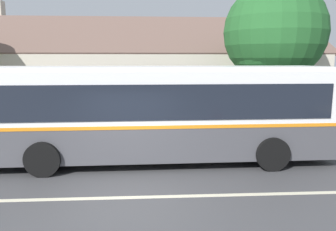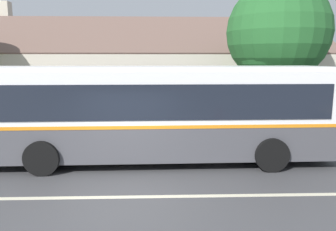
{
  "view_description": "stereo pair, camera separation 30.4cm",
  "coord_description": "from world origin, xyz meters",
  "views": [
    {
      "loc": [
        0.52,
        -7.37,
        3.23
      ],
      "look_at": [
        1.18,
        3.62,
        1.35
      ],
      "focal_mm": 35.0,
      "sensor_mm": 36.0,
      "label": 1
    },
    {
      "loc": [
        0.82,
        -7.38,
        3.23
      ],
      "look_at": [
        1.18,
        3.62,
        1.35
      ],
      "focal_mm": 35.0,
      "sensor_mm": 36.0,
      "label": 2
    }
  ],
  "objects": [
    {
      "name": "ground_plane",
      "position": [
        0.0,
        0.0,
        0.0
      ],
      "size": [
        300.0,
        300.0,
        0.0
      ],
      "primitive_type": "plane",
      "color": "#424244"
    },
    {
      "name": "lane_divider_stripe",
      "position": [
        0.0,
        0.0,
        0.0
      ],
      "size": [
        60.0,
        0.16,
        0.01
      ],
      "primitive_type": "cube",
      "color": "beige",
      "rests_on": "ground"
    },
    {
      "name": "bus_stop_sign",
      "position": [
        7.62,
        4.99,
        1.64
      ],
      "size": [
        0.36,
        0.07,
        2.4
      ],
      "color": "gray",
      "rests_on": "sidewalk_far"
    },
    {
      "name": "community_building",
      "position": [
        -2.25,
        14.01,
        1.9
      ],
      "size": [
        25.31,
        9.88,
        6.94
      ],
      "color": "beige",
      "rests_on": "ground"
    },
    {
      "name": "transit_bus",
      "position": [
        0.65,
        2.9,
        1.63
      ],
      "size": [
        11.37,
        2.9,
        3.03
      ],
      "color": "#47474C",
      "rests_on": "ground"
    },
    {
      "name": "bench_by_building",
      "position": [
        -5.02,
        5.99,
        0.58
      ],
      "size": [
        1.85,
        0.51,
        0.94
      ],
      "color": "brown",
      "rests_on": "sidewalk_far"
    },
    {
      "name": "bench_down_street",
      "position": [
        -0.9,
        5.5,
        0.56
      ],
      "size": [
        1.58,
        0.51,
        0.94
      ],
      "color": "brown",
      "rests_on": "sidewalk_far"
    },
    {
      "name": "street_tree_primary",
      "position": [
        6.02,
        7.09,
        4.28
      ],
      "size": [
        4.47,
        4.47,
        6.66
      ],
      "color": "#4C3828",
      "rests_on": "ground"
    },
    {
      "name": "sidewalk_far",
      "position": [
        0.0,
        6.0,
        0.07
      ],
      "size": [
        60.0,
        3.0,
        0.15
      ],
      "primitive_type": "cube",
      "color": "gray",
      "rests_on": "ground"
    }
  ]
}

